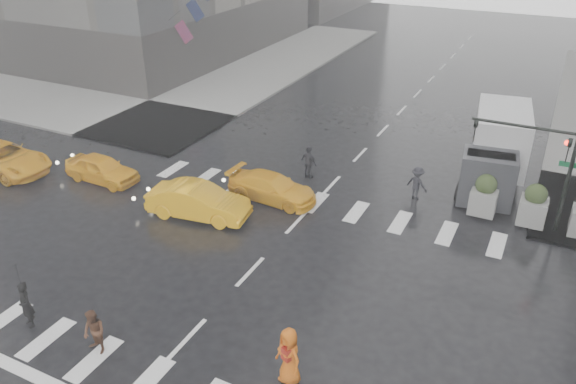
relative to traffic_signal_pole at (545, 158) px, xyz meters
The scene contains 17 objects.
ground 12.47m from the traffic_signal_pole, 138.36° to the right, with size 120.00×120.00×0.00m, color black.
sidewalk_nw 30.21m from the traffic_signal_pole, 161.58° to the left, with size 35.00×35.00×0.15m, color slate.
road_markings 12.47m from the traffic_signal_pole, 138.36° to the right, with size 18.00×48.00×0.01m, color silver, non-canonical shape.
traffic_signal_pole is the anchor object (origin of this frame).
planter_west 3.01m from the traffic_signal_pole, behind, with size 1.10×1.10×1.80m.
planter_mid 2.24m from the traffic_signal_pole, 91.76° to the left, with size 1.10×1.10×1.80m.
flag_cluster 26.38m from the traffic_signal_pole, 156.46° to the left, with size 2.87×3.06×4.69m.
pedestrian_black 19.67m from the traffic_signal_pole, 135.47° to the right, with size 1.22×1.24×2.43m.
pedestrian_brown 17.83m from the traffic_signal_pole, 129.15° to the right, with size 0.74×0.58×1.52m, color #4C2C1B.
pedestrian_orange 13.45m from the traffic_signal_pole, 113.81° to the right, with size 1.07×0.91×1.86m.
pedestrian_far_a 10.61m from the traffic_signal_pole, behind, with size 0.99×0.60×1.69m, color black.
pedestrian_far_b 5.56m from the traffic_signal_pole, behind, with size 1.04×0.57×1.61m, color black.
taxi_front 19.97m from the traffic_signal_pole, 166.53° to the right, with size 1.55×3.85×1.31m, color #F9AA0D.
taxi_mid 14.34m from the traffic_signal_pole, 157.47° to the right, with size 1.56×4.48×1.48m, color #F9AA0D.
taxi_rear 11.52m from the traffic_signal_pole, 166.47° to the right, with size 1.73×3.75×1.23m, color #F9AA0D.
taxi_far 25.34m from the traffic_signal_pole, 166.22° to the right, with size 2.42×4.65×1.46m, color #F9AA0D.
box_truck 4.46m from the traffic_signal_pole, 119.79° to the left, with size 2.44×6.51×3.46m.
Camera 1 is at (8.89, -14.74, 12.40)m, focal length 35.00 mm.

